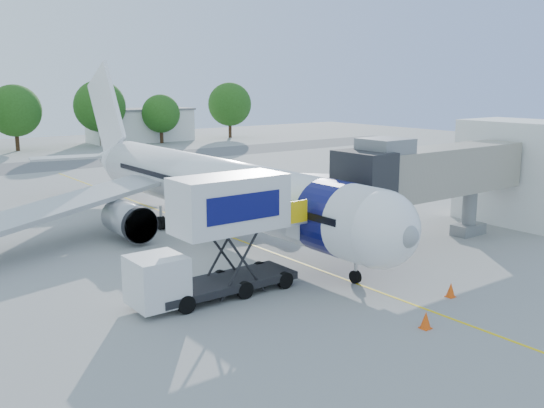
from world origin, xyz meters
TOP-DOWN VIEW (x-y plane):
  - ground at (0.00, 0.00)m, footprint 160.00×160.00m
  - guidance_line at (0.00, 0.00)m, footprint 0.15×70.00m
  - taxiway_strip at (0.00, 42.00)m, footprint 120.00×10.00m
  - aircraft at (0.00, 4.12)m, footprint 34.17×37.73m
  - jet_bridge at (7.99, -7.00)m, footprint 13.90×3.20m
  - terminal_stub at (18.50, -7.00)m, footprint 5.00×8.00m
  - catering_hiloader at (-6.26, -7.00)m, footprint 8.50×2.44m
  - ground_tug at (0.53, -16.47)m, footprint 3.66×1.93m
  - safety_cone_a at (-1.67, -15.13)m, footprint 0.45×0.45m
  - safety_cone_b at (2.11, -13.49)m, footprint 0.42×0.42m
  - outbuilding_right at (22.00, 62.00)m, footprint 16.40×7.40m
  - tree_d at (2.28, 59.90)m, footprint 7.23×7.23m
  - tree_e at (14.24, 59.14)m, footprint 7.69×7.69m
  - tree_f at (23.48, 57.62)m, footprint 5.98×5.98m
  - tree_g at (37.17, 58.85)m, footprint 7.40×7.40m

SIDE VIEW (x-z plane):
  - ground at x=0.00m, z-range 0.00..0.00m
  - taxiway_strip at x=0.00m, z-range 0.00..0.01m
  - guidance_line at x=0.00m, z-range 0.00..0.01m
  - safety_cone_b at x=2.11m, z-range -0.01..0.66m
  - safety_cone_a at x=-1.67m, z-range -0.02..0.70m
  - ground_tug at x=0.53m, z-range 0.04..1.49m
  - outbuilding_right at x=22.00m, z-range 0.01..5.31m
  - catering_hiloader at x=-6.26m, z-range 0.01..5.51m
  - aircraft at x=0.00m, z-range -2.73..8.62m
  - terminal_stub at x=18.50m, z-range 0.00..7.00m
  - jet_bridge at x=7.99m, z-range 1.04..7.64m
  - tree_f at x=23.48m, z-range 0.81..8.43m
  - tree_d at x=2.28m, z-range 0.98..10.20m
  - tree_g at x=37.17m, z-range 1.01..10.45m
  - tree_e at x=14.24m, z-range 1.05..10.85m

